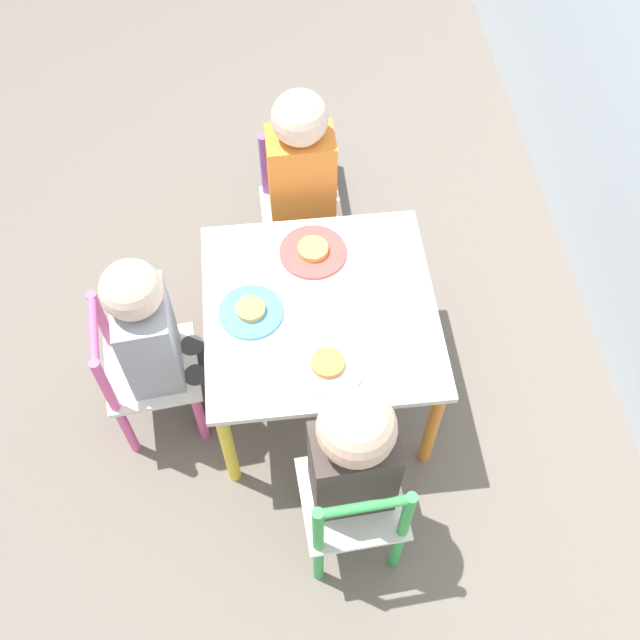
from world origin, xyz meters
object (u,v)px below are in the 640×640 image
chair_green (354,509)px  chair_purple (301,211)px  storage_bin (307,169)px  kids_table (320,318)px  child_right (352,457)px  plate_front (251,311)px  child_left (302,180)px  plate_left (313,251)px  child_front (155,336)px  chair_pink (145,372)px  plate_right (328,365)px

chair_green → chair_purple: bearing=-91.4°
storage_bin → kids_table: bearing=-2.8°
child_right → storage_bin: size_ratio=2.75×
chair_green → plate_front: size_ratio=2.92×
kids_table → child_left: size_ratio=0.83×
chair_purple → plate_left: size_ratio=2.65×
child_front → child_left: bearing=-47.2°
plate_front → plate_left: (-0.19, 0.19, 0.00)m
chair_green → child_left: 0.98m
chair_pink → child_left: (-0.50, 0.50, 0.21)m
chair_green → plate_left: size_ratio=2.65×
child_front → plate_right: bearing=-113.4°
chair_pink → plate_front: bearing=-86.8°
kids_table → chair_purple: chair_purple is taller
kids_table → plate_left: bearing=180.0°
child_right → plate_right: (-0.26, -0.03, -0.01)m
kids_table → chair_purple: size_ratio=1.24×
chair_green → chair_pink: 0.71m
chair_purple → chair_green: bearing=-88.6°
chair_purple → child_left: 0.21m
chair_purple → kids_table: bearing=-90.0°
child_left → plate_right: size_ratio=3.95×
kids_table → child_front: size_ratio=0.88×
kids_table → chair_purple: (-0.51, -0.01, -0.13)m
plate_right → plate_front: 0.27m
chair_green → child_right: 0.21m
kids_table → chair_pink: 0.53m
chair_pink → chair_purple: (-0.56, 0.50, 0.00)m
plate_front → plate_left: same height
chair_pink → child_right: 0.70m
kids_table → chair_green: (0.51, 0.03, -0.13)m
child_right → child_front: 0.63m
chair_pink → plate_right: bearing=-110.8°
storage_bin → chair_purple: bearing=-8.2°
chair_purple → child_right: bearing=-88.7°
chair_pink → child_left: bearing=-50.6°
child_right → chair_purple: bearing=-91.5°
child_front → kids_table: bearing=-90.0°
chair_green → plate_front: bearing=-70.3°
plate_right → storage_bin: plate_right is taller
chair_purple → plate_front: chair_purple is taller
kids_table → plate_front: (-0.00, -0.19, 0.06)m
child_left → plate_front: child_left is taller
chair_pink → plate_left: 0.59m
chair_purple → child_front: (0.55, -0.44, 0.18)m
kids_table → plate_right: (0.19, 0.00, 0.06)m
kids_table → plate_right: bearing=0.0°
child_left → plate_left: (0.26, 0.01, -0.02)m
kids_table → plate_right: 0.20m
plate_front → chair_green: bearing=23.3°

